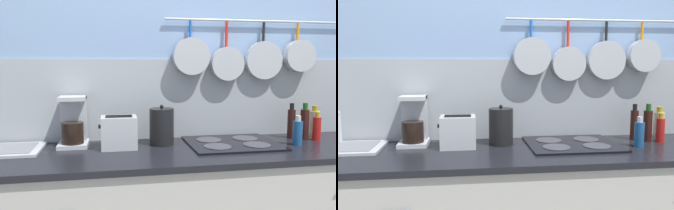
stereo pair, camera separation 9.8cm
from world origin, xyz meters
The scene contains 11 objects.
wall_back centered at (0.00, 0.36, 1.28)m, with size 7.20×0.15×2.60m.
countertop centered at (0.00, 0.00, 0.91)m, with size 3.05×0.64×0.03m.
coffee_maker centered at (-0.74, 0.22, 1.05)m, with size 0.17×0.20×0.30m.
toaster centered at (-0.47, 0.11, 1.02)m, with size 0.22×0.16×0.19m.
kettle centered at (-0.20, 0.15, 1.04)m, with size 0.15×0.15×0.25m.
cooktop centered at (0.23, 0.08, 0.93)m, with size 0.55×0.45×0.01m.
bottle_sesame_oil centered at (0.62, -0.01, 1.01)m, with size 0.06×0.06×0.18m.
bottle_cooking_wine centered at (0.69, 0.18, 1.03)m, with size 0.05×0.05×0.24m.
bottle_hot_sauce centered at (0.75, 0.12, 1.03)m, with size 0.06×0.06×0.24m.
bottle_vinegar centered at (0.82, 0.09, 1.01)m, with size 0.05×0.05×0.19m.
bottle_olive_oil centered at (0.89, 0.22, 1.02)m, with size 0.07×0.07×0.21m.
Camera 1 is at (-0.51, -1.83, 1.42)m, focal length 35.00 mm.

